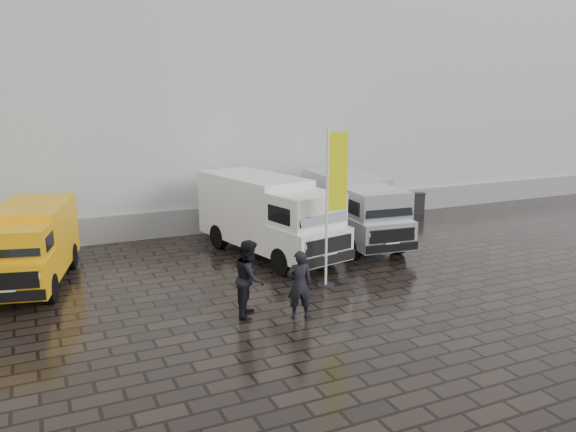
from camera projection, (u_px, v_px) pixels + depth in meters
name	position (u px, v px, depth m)	size (l,w,h in m)	color
ground	(349.00, 290.00, 15.60)	(120.00, 120.00, 0.00)	black
exhibition_hall	(228.00, 80.00, 29.30)	(44.00, 16.00, 12.00)	silver
hall_plinth	(293.00, 212.00, 23.36)	(44.00, 0.15, 1.00)	gray
van_yellow	(29.00, 248.00, 15.72)	(1.86, 4.84, 2.23)	#F7AA0D
van_white	(269.00, 217.00, 18.61)	(2.01, 6.03, 2.61)	white
van_silver	(353.00, 210.00, 20.22)	(1.87, 5.60, 2.42)	silver
flagpole	(333.00, 200.00, 15.48)	(0.88, 0.50, 4.50)	black
wheelie_bin	(417.00, 203.00, 25.19)	(0.58, 0.58, 0.97)	black
person_front	(299.00, 285.00, 13.48)	(0.62, 0.41, 1.70)	black
person_tent	(250.00, 278.00, 13.65)	(0.92, 0.72, 1.90)	black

